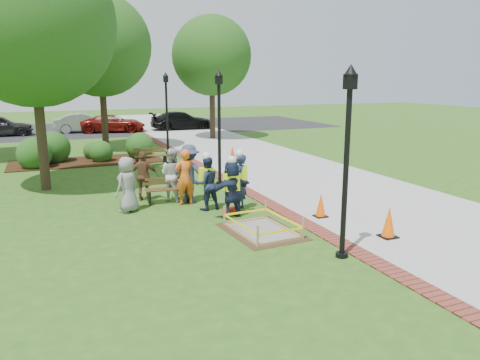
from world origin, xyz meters
name	(u,v)px	position (x,y,z in m)	size (l,w,h in m)	color
ground	(240,226)	(0.00, 0.00, 0.00)	(100.00, 100.00, 0.00)	#285116
sidewalk	(255,157)	(5.00, 10.00, 0.01)	(6.00, 60.00, 0.02)	#9E9E99
brick_edging	(194,162)	(1.75, 10.00, 0.01)	(0.50, 60.00, 0.03)	maroon
mulch_bed	(87,161)	(-3.00, 12.00, 0.02)	(7.00, 3.00, 0.05)	#381E0F
parking_lot	(109,129)	(0.00, 27.00, 0.00)	(36.00, 12.00, 0.01)	black
wet_concrete_pad	(262,223)	(0.33, -0.71, 0.23)	(1.85, 2.41, 0.55)	#47331E
bench_near	(169,195)	(-1.18, 3.15, 0.26)	(1.52, 0.63, 0.80)	brown
bench_far	(151,160)	(-0.34, 9.82, 0.26)	(1.50, 0.52, 0.81)	brown
cone_front	(389,223)	(3.08, -2.36, 0.39)	(0.41, 0.41, 0.82)	black
cone_back	(321,206)	(2.47, -0.17, 0.34)	(0.36, 0.36, 0.71)	black
cone_far	(232,153)	(3.76, 10.02, 0.32)	(0.34, 0.34, 0.67)	black
toolbox	(230,211)	(0.15, 1.16, 0.10)	(0.39, 0.21, 0.19)	red
lamp_near	(347,149)	(1.25, -3.00, 2.48)	(0.28, 0.28, 4.26)	black
lamp_mid	(219,119)	(1.25, 5.00, 2.48)	(0.28, 0.28, 4.26)	black
lamp_far	(167,107)	(1.25, 13.00, 2.48)	(0.28, 0.28, 4.26)	black
tree_left	(31,23)	(-4.87, 6.65, 5.77)	(5.67, 5.67, 8.62)	#3D2D1E
tree_back	(100,46)	(-1.65, 15.65, 5.66)	(5.49, 5.49, 8.41)	#3D2D1E
tree_right	(212,56)	(5.55, 18.04, 5.34)	(5.12, 5.12, 7.91)	#3D2D1E
shrub_a	(36,168)	(-5.27, 11.20, 0.00)	(1.51, 1.51, 1.51)	#174D16
shrub_b	(54,162)	(-4.47, 12.46, 0.00)	(1.63, 1.63, 1.63)	#174D16
shrub_c	(102,162)	(-2.34, 11.72, 0.00)	(1.11, 1.11, 1.11)	#174D16
shrub_d	(140,158)	(-0.41, 12.14, 0.00)	(1.40, 1.40, 1.40)	#174D16
shrub_e	(93,159)	(-2.62, 12.77, 0.00)	(0.93, 0.93, 0.93)	#174D16
casual_person_a	(127,185)	(-2.59, 2.57, 0.84)	(0.64, 0.60, 1.69)	gray
casual_person_b	(185,177)	(-0.76, 2.73, 0.89)	(0.59, 0.40, 1.78)	orange
casual_person_c	(172,175)	(-1.01, 3.36, 0.87)	(0.63, 0.65, 1.73)	silver
casual_person_d	(144,176)	(-1.87, 3.72, 0.82)	(0.60, 0.48, 1.64)	brown
casual_person_e	(189,174)	(-0.55, 2.93, 0.94)	(0.72, 0.67, 1.89)	#34385B
hivis_worker_a	(232,187)	(0.08, 0.84, 0.90)	(0.61, 0.48, 1.81)	#1B2947
hivis_worker_b	(239,180)	(0.60, 1.48, 0.93)	(0.62, 0.65, 1.87)	#1B1D47
hivis_worker_c	(207,181)	(-0.32, 1.88, 0.89)	(0.55, 0.38, 1.79)	#171D3C
parked_car_a	(0,136)	(-7.65, 24.74, 0.00)	(4.86, 2.11, 1.58)	#272729
parked_car_b	(85,132)	(-2.02, 25.02, 0.00)	(4.68, 2.04, 1.53)	#97979B
parked_car_c	(114,132)	(-0.02, 24.36, 0.00)	(4.27, 1.86, 1.39)	maroon
parked_car_d	(182,129)	(5.13, 24.19, 0.00)	(4.63, 2.01, 1.51)	black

